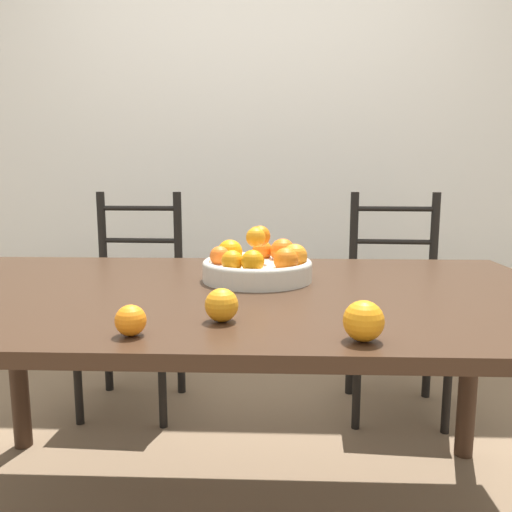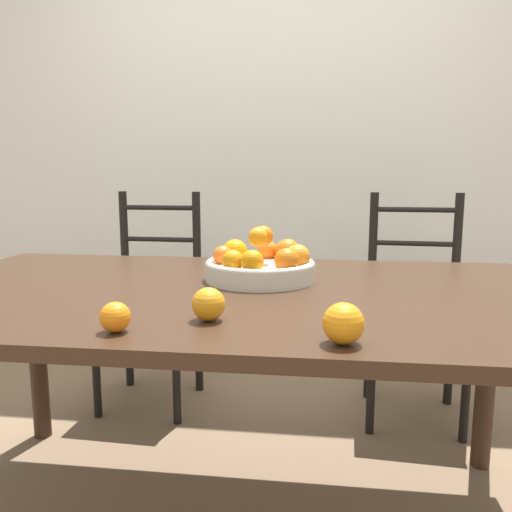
{
  "view_description": "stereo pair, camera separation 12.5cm",
  "coord_description": "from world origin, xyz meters",
  "px_view_note": "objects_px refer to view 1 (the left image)",
  "views": [
    {
      "loc": [
        0.14,
        -1.4,
        1.1
      ],
      "look_at": [
        0.08,
        0.02,
        0.87
      ],
      "focal_mm": 35.0,
      "sensor_mm": 36.0,
      "label": 1
    },
    {
      "loc": [
        0.26,
        -1.39,
        1.1
      ],
      "look_at": [
        0.08,
        0.02,
        0.87
      ],
      "focal_mm": 35.0,
      "sensor_mm": 36.0,
      "label": 2
    }
  ],
  "objects_px": {
    "orange_loose_2": "(364,321)",
    "chair_right": "(395,311)",
    "orange_loose_0": "(131,320)",
    "fruit_bowl": "(258,264)",
    "orange_loose_1": "(222,305)",
    "chair_left": "(134,308)"
  },
  "relations": [
    {
      "from": "fruit_bowl",
      "to": "chair_right",
      "type": "relative_size",
      "value": 0.33
    },
    {
      "from": "fruit_bowl",
      "to": "orange_loose_2",
      "type": "distance_m",
      "value": 0.62
    },
    {
      "from": "fruit_bowl",
      "to": "orange_loose_2",
      "type": "relative_size",
      "value": 4.18
    },
    {
      "from": "fruit_bowl",
      "to": "chair_right",
      "type": "height_order",
      "value": "chair_right"
    },
    {
      "from": "chair_right",
      "to": "chair_left",
      "type": "bearing_deg",
      "value": -176.21
    },
    {
      "from": "orange_loose_1",
      "to": "chair_right",
      "type": "relative_size",
      "value": 0.07
    },
    {
      "from": "orange_loose_0",
      "to": "chair_right",
      "type": "xyz_separation_m",
      "value": [
        0.86,
        1.3,
        -0.33
      ]
    },
    {
      "from": "fruit_bowl",
      "to": "chair_right",
      "type": "distance_m",
      "value": 1.03
    },
    {
      "from": "chair_left",
      "to": "fruit_bowl",
      "type": "bearing_deg",
      "value": -48.08
    },
    {
      "from": "orange_loose_0",
      "to": "orange_loose_2",
      "type": "bearing_deg",
      "value": -1.94
    },
    {
      "from": "orange_loose_0",
      "to": "orange_loose_2",
      "type": "xyz_separation_m",
      "value": [
        0.47,
        -0.02,
        0.01
      ]
    },
    {
      "from": "orange_loose_2",
      "to": "orange_loose_0",
      "type": "bearing_deg",
      "value": 178.06
    },
    {
      "from": "chair_left",
      "to": "orange_loose_0",
      "type": "bearing_deg",
      "value": -71.68
    },
    {
      "from": "orange_loose_0",
      "to": "orange_loose_1",
      "type": "distance_m",
      "value": 0.2
    },
    {
      "from": "orange_loose_1",
      "to": "chair_left",
      "type": "distance_m",
      "value": 1.36
    },
    {
      "from": "fruit_bowl",
      "to": "chair_left",
      "type": "bearing_deg",
      "value": 129.68
    },
    {
      "from": "orange_loose_0",
      "to": "chair_left",
      "type": "relative_size",
      "value": 0.06
    },
    {
      "from": "orange_loose_2",
      "to": "chair_right",
      "type": "bearing_deg",
      "value": 73.57
    },
    {
      "from": "orange_loose_2",
      "to": "chair_left",
      "type": "distance_m",
      "value": 1.6
    },
    {
      "from": "orange_loose_2",
      "to": "chair_right",
      "type": "relative_size",
      "value": 0.08
    },
    {
      "from": "orange_loose_1",
      "to": "orange_loose_2",
      "type": "xyz_separation_m",
      "value": [
        0.29,
        -0.12,
        0.0
      ]
    },
    {
      "from": "fruit_bowl",
      "to": "orange_loose_0",
      "type": "distance_m",
      "value": 0.61
    }
  ]
}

